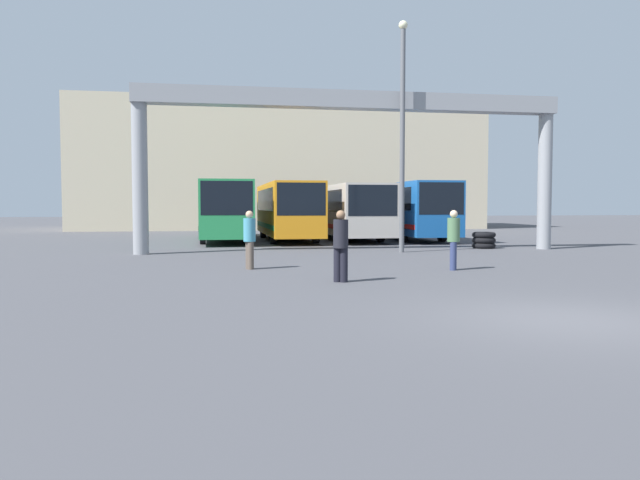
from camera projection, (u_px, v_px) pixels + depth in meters
name	position (u px, v px, depth m)	size (l,w,h in m)	color
ground_plane	(570.00, 320.00, 10.32)	(200.00, 200.00, 0.00)	#47474C
building_backdrop	(279.00, 169.00, 53.12)	(32.51, 12.00, 10.08)	beige
overhead_gantry	(354.00, 124.00, 25.41)	(17.58, 0.80, 6.53)	gray
bus_slot_0	(224.00, 207.00, 33.94)	(2.56, 12.12, 3.10)	#268C4C
bus_slot_1	(287.00, 208.00, 33.76)	(2.49, 10.55, 3.05)	orange
bus_slot_2	(345.00, 209.00, 35.30)	(2.61, 12.46, 2.97)	beige
bus_slot_3	(403.00, 207.00, 35.66)	(2.47, 11.99, 3.10)	#1959A5
pedestrian_near_left	(453.00, 238.00, 18.28)	(0.37, 0.37, 1.76)	navy
pedestrian_near_right	(250.00, 238.00, 18.52)	(0.36, 0.36, 1.74)	brown
pedestrian_near_center	(341.00, 244.00, 15.39)	(0.37, 0.37, 1.78)	black
tire_stack	(484.00, 240.00, 27.61)	(1.04, 1.04, 0.72)	black
lamp_post	(402.00, 128.00, 25.02)	(0.36, 0.36, 9.25)	#595B60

